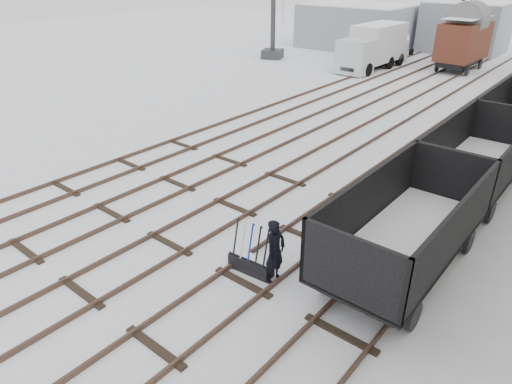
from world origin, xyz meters
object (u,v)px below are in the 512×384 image
(panel_van, at_px, (397,46))
(box_van_wagon, at_px, (464,40))
(worker, at_px, (275,252))
(freight_wagon_a, at_px, (405,239))
(crane, at_px, (274,32))
(ground_frame, at_px, (251,263))
(lorry, at_px, (373,47))

(panel_van, bearing_deg, box_van_wagon, -42.86)
(worker, relative_size, freight_wagon_a, 0.29)
(freight_wagon_a, relative_size, panel_van, 1.43)
(freight_wagon_a, xyz_separation_m, crane, (-21.96, 22.82, 1.26))
(ground_frame, relative_size, panel_van, 0.33)
(lorry, distance_m, panel_van, 6.30)
(freight_wagon_a, relative_size, box_van_wagon, 1.20)
(freight_wagon_a, height_order, panel_van, freight_wagon_a)
(worker, height_order, crane, crane)
(ground_frame, distance_m, worker, 0.99)
(box_van_wagon, height_order, crane, crane)
(freight_wagon_a, height_order, lorry, lorry)
(ground_frame, bearing_deg, crane, 121.36)
(freight_wagon_a, xyz_separation_m, panel_van, (-13.64, 30.22, -0.05))
(crane, bearing_deg, worker, -75.60)
(ground_frame, bearing_deg, lorry, 105.30)
(worker, height_order, box_van_wagon, box_van_wagon)
(ground_frame, bearing_deg, panel_van, 102.67)
(box_van_wagon, bearing_deg, worker, -78.23)
(panel_van, relative_size, crane, 0.52)
(box_van_wagon, height_order, lorry, box_van_wagon)
(freight_wagon_a, distance_m, panel_van, 33.15)
(freight_wagon_a, height_order, box_van_wagon, box_van_wagon)
(ground_frame, height_order, panel_van, panel_van)
(box_van_wagon, bearing_deg, lorry, -141.79)
(panel_van, distance_m, crane, 11.21)
(freight_wagon_a, xyz_separation_m, box_van_wagon, (-7.42, 28.02, 1.33))
(lorry, bearing_deg, panel_van, 97.46)
(worker, distance_m, freight_wagon_a, 3.59)
(box_van_wagon, height_order, panel_van, box_van_wagon)
(freight_wagon_a, relative_size, lorry, 0.85)
(lorry, height_order, crane, crane)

